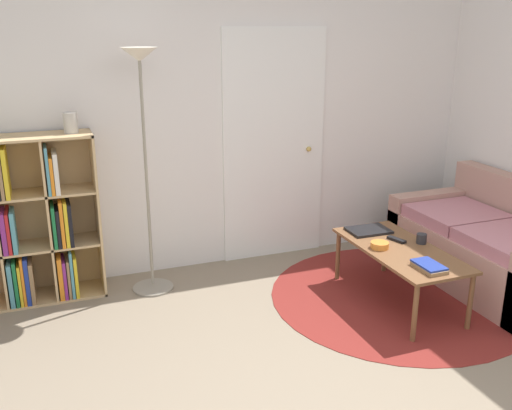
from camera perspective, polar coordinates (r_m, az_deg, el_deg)
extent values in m
cube|color=silver|center=(4.78, -3.56, 9.08)|extent=(7.63, 0.05, 2.60)
cube|color=white|center=(4.95, 1.82, 5.84)|extent=(0.92, 0.02, 1.99)
sphere|color=tan|center=(5.07, 5.31, 5.59)|extent=(0.04, 0.04, 0.04)
cylinder|color=maroon|center=(4.59, 13.98, -8.80)|extent=(1.95, 1.95, 0.01)
cube|color=tan|center=(4.52, -15.57, -0.80)|extent=(0.02, 0.34, 1.26)
cube|color=tan|center=(4.37, -23.14, 6.19)|extent=(1.07, 0.34, 0.02)
cube|color=tan|center=(4.74, -21.34, -8.61)|extent=(1.07, 0.34, 0.02)
cube|color=tan|center=(4.67, -22.19, -0.91)|extent=(1.07, 0.02, 1.26)
cube|color=tan|center=(4.51, -20.03, -1.28)|extent=(0.02, 0.32, 1.22)
cube|color=tan|center=(4.58, -21.91, -3.92)|extent=(1.03, 0.32, 0.02)
cube|color=tan|center=(4.46, -22.50, 0.96)|extent=(1.03, 0.32, 0.02)
cube|color=teal|center=(4.63, -23.29, -7.10)|extent=(0.03, 0.22, 0.33)
cube|color=#196B38|center=(4.63, -22.87, -6.98)|extent=(0.02, 0.23, 0.35)
cube|color=gold|center=(4.62, -22.50, -7.18)|extent=(0.02, 0.21, 0.31)
cube|color=orange|center=(4.64, -22.25, -6.69)|extent=(0.02, 0.27, 0.37)
cube|color=navy|center=(4.62, -21.91, -6.77)|extent=(0.03, 0.23, 0.36)
cube|color=olive|center=(4.64, -21.49, -6.91)|extent=(0.03, 0.26, 0.32)
cube|color=orange|center=(4.61, -18.99, -6.67)|extent=(0.03, 0.22, 0.33)
cube|color=#7F287A|center=(4.63, -18.60, -6.79)|extent=(0.02, 0.23, 0.30)
cube|color=olive|center=(4.61, -18.24, -6.82)|extent=(0.02, 0.19, 0.30)
cube|color=teal|center=(4.61, -17.98, -6.36)|extent=(0.02, 0.22, 0.37)
cube|color=gold|center=(4.64, -17.63, -6.48)|extent=(0.02, 0.27, 0.32)
cube|color=#7F287A|center=(4.49, -23.88, -2.37)|extent=(0.03, 0.24, 0.31)
cube|color=#B21E23|center=(4.51, -23.48, -2.29)|extent=(0.02, 0.27, 0.30)
cube|color=teal|center=(4.48, -23.06, -2.33)|extent=(0.03, 0.21, 0.31)
cube|color=#196B38|center=(4.48, -19.57, -1.86)|extent=(0.02, 0.23, 0.32)
cube|color=black|center=(4.47, -19.19, -2.02)|extent=(0.02, 0.21, 0.29)
cube|color=orange|center=(4.48, -18.88, -1.56)|extent=(0.02, 0.25, 0.35)
cube|color=gold|center=(4.47, -18.49, -1.59)|extent=(0.02, 0.23, 0.34)
cube|color=black|center=(4.47, -18.11, -1.68)|extent=(0.03, 0.22, 0.32)
cube|color=olive|center=(4.37, -24.14, 2.90)|extent=(0.02, 0.22, 0.34)
cube|color=gold|center=(4.39, -23.73, 3.09)|extent=(0.03, 0.27, 0.36)
cube|color=teal|center=(4.35, -20.15, 3.34)|extent=(0.02, 0.21, 0.35)
cube|color=orange|center=(4.36, -19.77, 2.92)|extent=(0.02, 0.22, 0.27)
cube|color=silver|center=(4.39, -19.40, 3.20)|extent=(0.03, 0.27, 0.30)
cylinder|color=gray|center=(4.66, -10.25, -8.11)|extent=(0.32, 0.32, 0.01)
cylinder|color=gray|center=(4.34, -10.90, 2.90)|extent=(0.02, 0.02, 1.75)
cone|color=white|center=(4.21, -11.61, 14.53)|extent=(0.26, 0.26, 0.10)
cube|color=tan|center=(4.99, 22.14, -4.83)|extent=(0.87, 1.59, 0.43)
cube|color=tan|center=(5.47, 17.22, -1.59)|extent=(0.87, 0.16, 0.57)
cube|color=#BF7884|center=(5.07, 19.42, -0.99)|extent=(0.67, 0.62, 0.10)
cube|color=brown|center=(4.34, 14.24, -4.34)|extent=(0.53, 1.12, 0.02)
cylinder|color=brown|center=(3.93, 15.61, -10.37)|extent=(0.04, 0.04, 0.41)
cylinder|color=brown|center=(4.71, 8.20, -5.04)|extent=(0.04, 0.04, 0.41)
cylinder|color=brown|center=(4.19, 20.64, -9.04)|extent=(0.04, 0.04, 0.41)
cylinder|color=brown|center=(4.93, 12.78, -4.25)|extent=(0.04, 0.04, 0.41)
cube|color=black|center=(4.62, 11.19, -2.50)|extent=(0.33, 0.24, 0.02)
cylinder|color=orange|center=(4.29, 12.27, -3.94)|extent=(0.13, 0.13, 0.05)
cube|color=olive|center=(4.01, 16.94, -6.04)|extent=(0.15, 0.23, 0.03)
cube|color=navy|center=(4.01, 16.91, -5.72)|extent=(0.15, 0.23, 0.01)
cylinder|color=#28282D|center=(4.45, 16.22, -3.25)|extent=(0.08, 0.08, 0.07)
cube|color=black|center=(4.47, 13.88, -3.38)|extent=(0.09, 0.16, 0.02)
cylinder|color=#B7B2A8|center=(4.35, -18.06, 7.83)|extent=(0.10, 0.10, 0.15)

